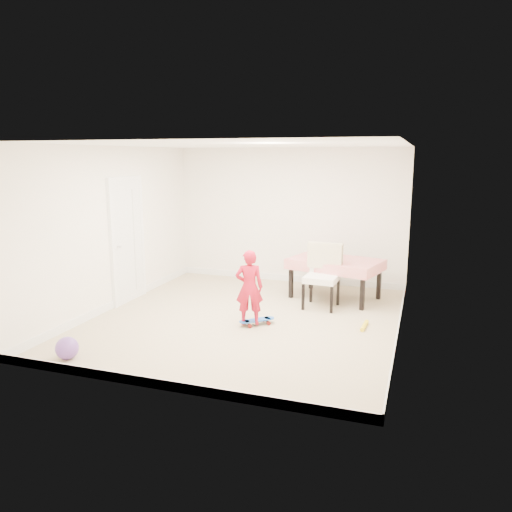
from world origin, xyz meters
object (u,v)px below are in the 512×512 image
(child, at_px, (249,290))
(balloon, at_px, (67,348))
(dining_chair, at_px, (321,276))
(skateboard, at_px, (257,322))
(dining_table, at_px, (335,279))

(child, distance_m, balloon, 2.55)
(dining_chair, distance_m, child, 1.48)
(skateboard, height_order, balloon, balloon)
(child, height_order, balloon, child)
(dining_chair, relative_size, skateboard, 1.89)
(dining_chair, distance_m, balloon, 4.00)
(child, bearing_deg, balloon, 28.18)
(skateboard, relative_size, balloon, 1.97)
(dining_chair, height_order, skateboard, dining_chair)
(dining_table, relative_size, child, 1.36)
(skateboard, bearing_deg, child, -178.66)
(dining_table, xyz_separation_m, skateboard, (-0.84, -1.76, -0.31))
(skateboard, distance_m, child, 0.52)
(skateboard, distance_m, balloon, 2.64)
(child, bearing_deg, dining_table, -135.77)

